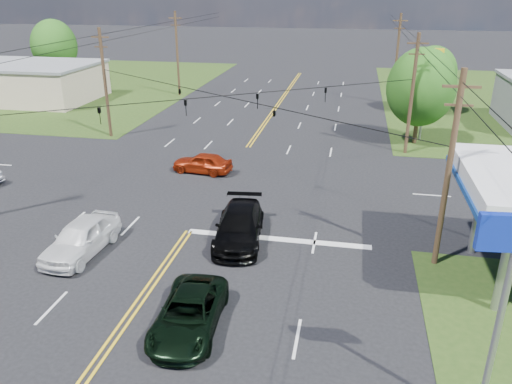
% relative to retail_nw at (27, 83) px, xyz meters
% --- Properties ---
extents(ground, '(280.00, 280.00, 0.00)m').
position_rel_retail_nw_xyz_m(ground, '(30.00, -22.00, -2.00)').
color(ground, black).
rests_on(ground, ground).
extents(grass_nw, '(46.00, 48.00, 0.03)m').
position_rel_retail_nw_xyz_m(grass_nw, '(-5.00, 10.00, -2.00)').
color(grass_nw, '#233E13').
rests_on(grass_nw, ground).
extents(stop_bar, '(10.00, 0.50, 0.02)m').
position_rel_retail_nw_xyz_m(stop_bar, '(35.00, -30.00, -2.00)').
color(stop_bar, silver).
rests_on(stop_bar, ground).
extents(retail_nw, '(16.00, 11.00, 4.00)m').
position_rel_retail_nw_xyz_m(retail_nw, '(0.00, 0.00, 0.00)').
color(retail_nw, '#C7B595').
rests_on(retail_nw, ground).
extents(pole_se, '(1.60, 0.28, 9.50)m').
position_rel_retail_nw_xyz_m(pole_se, '(43.00, -31.00, 2.92)').
color(pole_se, '#42331C').
rests_on(pole_se, ground).
extents(pole_nw, '(1.60, 0.28, 9.50)m').
position_rel_retail_nw_xyz_m(pole_nw, '(17.00, -13.00, 2.92)').
color(pole_nw, '#42331C').
rests_on(pole_nw, ground).
extents(pole_ne, '(1.60, 0.28, 9.50)m').
position_rel_retail_nw_xyz_m(pole_ne, '(43.00, -13.00, 2.92)').
color(pole_ne, '#42331C').
rests_on(pole_ne, ground).
extents(pole_left_far, '(1.60, 0.28, 10.00)m').
position_rel_retail_nw_xyz_m(pole_left_far, '(17.00, 6.00, 3.17)').
color(pole_left_far, '#42331C').
rests_on(pole_left_far, ground).
extents(pole_right_far, '(1.60, 0.28, 10.00)m').
position_rel_retail_nw_xyz_m(pole_right_far, '(43.00, 6.00, 3.17)').
color(pole_right_far, '#42331C').
rests_on(pole_right_far, ground).
extents(span_wire_signals, '(26.00, 18.00, 1.13)m').
position_rel_retail_nw_xyz_m(span_wire_signals, '(30.00, -22.00, 4.00)').
color(span_wire_signals, black).
rests_on(span_wire_signals, ground).
extents(power_lines, '(26.04, 100.00, 0.64)m').
position_rel_retail_nw_xyz_m(power_lines, '(30.00, -24.00, 6.60)').
color(power_lines, black).
rests_on(power_lines, ground).
extents(tree_right_a, '(5.70, 5.70, 8.18)m').
position_rel_retail_nw_xyz_m(tree_right_a, '(44.00, -10.00, 2.87)').
color(tree_right_a, '#42331C').
rests_on(tree_right_a, ground).
extents(tree_right_b, '(4.94, 4.94, 7.09)m').
position_rel_retail_nw_xyz_m(tree_right_b, '(46.50, 2.00, 2.22)').
color(tree_right_b, '#42331C').
rests_on(tree_right_b, ground).
extents(tree_far_l, '(6.08, 6.08, 8.72)m').
position_rel_retail_nw_xyz_m(tree_far_l, '(-2.00, 10.00, 3.19)').
color(tree_far_l, '#42331C').
rests_on(tree_far_l, ground).
extents(pickup_dkgreen, '(2.67, 5.30, 1.44)m').
position_rel_retail_nw_xyz_m(pickup_dkgreen, '(32.71, -38.20, -1.28)').
color(pickup_dkgreen, black).
rests_on(pickup_dkgreen, ground).
extents(suv_black, '(3.01, 6.08, 1.70)m').
position_rel_retail_nw_xyz_m(suv_black, '(33.00, -30.50, -1.15)').
color(suv_black, black).
rests_on(suv_black, ground).
extents(pickup_white, '(2.43, 5.32, 1.77)m').
position_rel_retail_nw_xyz_m(pickup_white, '(25.42, -33.37, -1.12)').
color(pickup_white, white).
rests_on(pickup_white, ground).
extents(sedan_red, '(4.52, 2.22, 1.48)m').
position_rel_retail_nw_xyz_m(sedan_red, '(27.98, -20.61, -1.26)').
color(sedan_red, '#98240B').
rests_on(sedan_red, ground).
extents(polesign_se, '(2.15, 0.44, 7.27)m').
position_rel_retail_nw_xyz_m(polesign_se, '(43.00, -40.95, 3.64)').
color(polesign_se, '#A5A5AA').
rests_on(polesign_se, ground).
extents(polesign_ne, '(2.21, 0.59, 7.99)m').
position_rel_retail_nw_xyz_m(polesign_ne, '(44.54, -8.89, 4.21)').
color(polesign_ne, '#A5A5AA').
rests_on(polesign_ne, ground).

